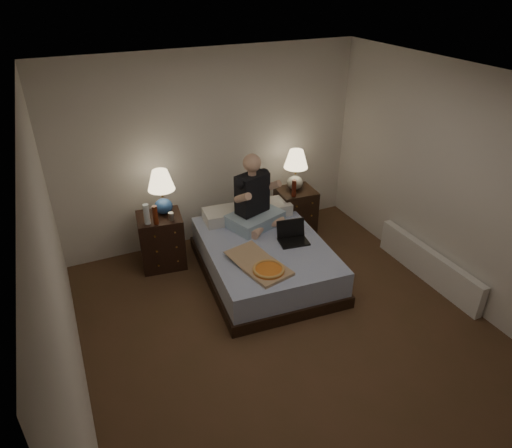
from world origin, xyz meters
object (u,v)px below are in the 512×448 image
beer_bottle_left (155,215)px  pizza_box (269,270)px  water_bottle (147,214)px  radiator (428,265)px  nightstand_right (295,211)px  nightstand_left (162,240)px  lamp_right (296,170)px  soda_can (171,216)px  laptop (294,234)px  person (255,191)px  beer_bottle_right (294,188)px  lamp_left (162,192)px  bed (265,259)px

beer_bottle_left → pizza_box: beer_bottle_left is taller
water_bottle → radiator: bearing=-27.3°
water_bottle → nightstand_right: bearing=3.9°
nightstand_left → lamp_right: size_ratio=1.22×
soda_can → lamp_right: bearing=6.8°
nightstand_left → soda_can: soda_can is taller
nightstand_left → lamp_right: lamp_right is taller
nightstand_left → laptop: size_ratio=2.00×
beer_bottle_left → person: size_ratio=0.25×
lamp_right → person: bearing=-154.7°
beer_bottle_right → radiator: (1.01, -1.52, -0.56)m
nightstand_right → soda_can: 1.84m
water_bottle → laptop: water_bottle is taller
soda_can → radiator: soda_can is taller
lamp_right → soda_can: lamp_right is taller
beer_bottle_left → radiator: (2.86, -1.48, -0.60)m
nightstand_right → beer_bottle_right: beer_bottle_right is taller
radiator → beer_bottle_left: bearing=152.6°
nightstand_right → laptop: laptop is taller
nightstand_left → water_bottle: size_ratio=2.73×
nightstand_right → pizza_box: (-1.07, -1.33, 0.17)m
lamp_right → beer_bottle_left: 1.99m
radiator → lamp_left: bearing=147.9°
beer_bottle_left → beer_bottle_right: bearing=1.2°
lamp_left → laptop: 1.64m
bed → lamp_left: size_ratio=3.23×
bed → radiator: (1.73, -0.90, -0.03)m
bed → nightstand_right: size_ratio=2.81×
lamp_left → person: 1.11m
nightstand_left → beer_bottle_right: size_ratio=2.96×
lamp_left → soda_can: (0.03, -0.21, -0.23)m
bed → laptop: bearing=-18.0°
nightstand_left → water_bottle: bearing=-134.7°
nightstand_right → person: person is taller
person → laptop: (0.24, -0.58, -0.35)m
person → pizza_box: person is taller
nightstand_right → radiator: size_ratio=0.40×
nightstand_right → water_bottle: size_ratio=2.57×
lamp_left → water_bottle: size_ratio=2.24×
laptop → person: bearing=121.0°
nightstand_right → lamp_right: 0.60m
beer_bottle_right → person: (-0.65, -0.18, 0.16)m
pizza_box → bed: bearing=55.1°
lamp_left → beer_bottle_left: bearing=-125.1°
nightstand_left → beer_bottle_right: bearing=3.6°
lamp_right → water_bottle: bearing=-175.0°
lamp_left → radiator: 3.29m
nightstand_left → lamp_right: (1.90, 0.06, 0.58)m
lamp_left → pizza_box: 1.63m
soda_can → pizza_box: 1.38m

